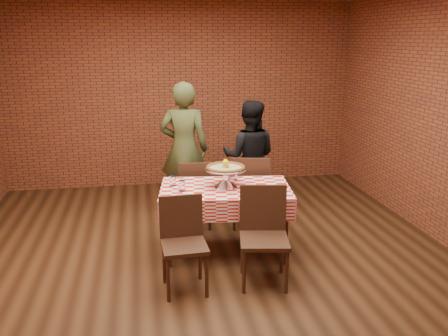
{
  "coord_description": "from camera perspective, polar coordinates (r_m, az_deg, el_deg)",
  "views": [
    {
      "loc": [
        -0.65,
        -4.58,
        2.33
      ],
      "look_at": [
        0.23,
        0.4,
        0.94
      ],
      "focal_mm": 38.22,
      "sensor_mm": 36.0,
      "label": 1
    }
  ],
  "objects": [
    {
      "name": "diner_black",
      "position": [
        6.47,
        3.06,
        1.36
      ],
      "size": [
        0.89,
        0.78,
        1.54
      ],
      "primitive_type": "imported",
      "rotation": [
        0.0,
        0.0,
        2.83
      ],
      "color": "black",
      "rests_on": "ground"
    },
    {
      "name": "pizza_stand",
      "position": [
        5.17,
        0.19,
        -1.16
      ],
      "size": [
        0.59,
        0.59,
        0.2
      ],
      "primitive_type": null,
      "rotation": [
        0.0,
        0.0,
        -0.38
      ],
      "color": "silver",
      "rests_on": "tablecloth"
    },
    {
      "name": "lemon",
      "position": [
        5.13,
        0.19,
        0.56
      ],
      "size": [
        0.09,
        0.09,
        0.09
      ],
      "primitive_type": "ellipsoid",
      "rotation": [
        0.0,
        0.0,
        -0.38
      ],
      "color": "#E1C00A",
      "rests_on": "pizza"
    },
    {
      "name": "condiment_caddy",
      "position": [
        5.45,
        0.98,
        -0.65
      ],
      "size": [
        0.11,
        0.09,
        0.14
      ],
      "primitive_type": "cube",
      "rotation": [
        0.0,
        0.0,
        0.11
      ],
      "color": "silver",
      "rests_on": "tablecloth"
    },
    {
      "name": "water_glass_right",
      "position": [
        5.25,
        -6.17,
        -1.5
      ],
      "size": [
        0.08,
        0.08,
        0.12
      ],
      "primitive_type": "cylinder",
      "rotation": [
        0.0,
        0.0,
        -0.13
      ],
      "color": "white",
      "rests_on": "tablecloth"
    },
    {
      "name": "water_glass_left",
      "position": [
        5.06,
        -5.07,
        -2.12
      ],
      "size": [
        0.08,
        0.08,
        0.12
      ],
      "primitive_type": "cylinder",
      "rotation": [
        0.0,
        0.0,
        -0.13
      ],
      "color": "white",
      "rests_on": "tablecloth"
    },
    {
      "name": "table",
      "position": [
        5.31,
        0.16,
        -6.27
      ],
      "size": [
        1.48,
        1.0,
        0.75
      ],
      "primitive_type": "cube",
      "rotation": [
        0.0,
        0.0,
        -0.13
      ],
      "color": "#42271A",
      "rests_on": "ground"
    },
    {
      "name": "chair_near_left",
      "position": [
        4.52,
        -4.77,
        -9.36
      ],
      "size": [
        0.43,
        0.43,
        0.89
      ],
      "primitive_type": null,
      "rotation": [
        0.0,
        0.0,
        0.05
      ],
      "color": "#42271A",
      "rests_on": "ground"
    },
    {
      "name": "tablecloth",
      "position": [
        5.21,
        0.17,
        -3.57
      ],
      "size": [
        1.52,
        1.04,
        0.24
      ],
      "primitive_type": null,
      "rotation": [
        0.0,
        0.0,
        -0.13
      ],
      "color": "red",
      "rests_on": "table"
    },
    {
      "name": "side_plate",
      "position": [
        5.14,
        5.49,
        -2.45
      ],
      "size": [
        0.18,
        0.18,
        0.01
      ],
      "primitive_type": "cylinder",
      "rotation": [
        0.0,
        0.0,
        -0.13
      ],
      "color": "white",
      "rests_on": "tablecloth"
    },
    {
      "name": "back_wall",
      "position": [
        7.66,
        -5.18,
        8.71
      ],
      "size": [
        5.5,
        0.0,
        5.5
      ],
      "primitive_type": "plane",
      "rotation": [
        1.57,
        0.0,
        0.0
      ],
      "color": "brown",
      "rests_on": "ground"
    },
    {
      "name": "sweetener_packet_b",
      "position": [
        5.12,
        7.55,
        -2.64
      ],
      "size": [
        0.05,
        0.04,
        0.0
      ],
      "primitive_type": "cube",
      "rotation": [
        0.0,
        0.0,
        -0.07
      ],
      "color": "white",
      "rests_on": "tablecloth"
    },
    {
      "name": "chair_near_right",
      "position": [
        4.63,
        4.82,
        -8.37
      ],
      "size": [
        0.53,
        0.53,
        0.94
      ],
      "primitive_type": null,
      "rotation": [
        0.0,
        0.0,
        -0.18
      ],
      "color": "#42271A",
      "rests_on": "ground"
    },
    {
      "name": "chair_far_left",
      "position": [
        6.01,
        -3.51,
        -3.01
      ],
      "size": [
        0.42,
        0.42,
        0.88
      ],
      "primitive_type": null,
      "rotation": [
        0.0,
        0.0,
        3.08
      ],
      "color": "#42271A",
      "rests_on": "ground"
    },
    {
      "name": "sweetener_packet_a",
      "position": [
        5.03,
        6.56,
        -2.94
      ],
      "size": [
        0.06,
        0.05,
        0.0
      ],
      "primitive_type": "cube",
      "rotation": [
        0.0,
        0.0,
        0.33
      ],
      "color": "white",
      "rests_on": "tablecloth"
    },
    {
      "name": "ground",
      "position": [
        5.18,
        -1.8,
        -11.38
      ],
      "size": [
        6.0,
        6.0,
        0.0
      ],
      "primitive_type": "plane",
      "color": "black",
      "rests_on": "ground"
    },
    {
      "name": "pizza",
      "position": [
        5.15,
        0.19,
        -0.01
      ],
      "size": [
        0.55,
        0.55,
        0.03
      ],
      "primitive_type": "cylinder",
      "rotation": [
        0.0,
        0.0,
        -0.38
      ],
      "color": "#C6B58B",
      "rests_on": "pizza_stand"
    },
    {
      "name": "diner_olive",
      "position": [
        6.4,
        -4.79,
        2.34
      ],
      "size": [
        0.72,
        0.55,
        1.79
      ],
      "primitive_type": "imported",
      "rotation": [
        0.0,
        0.0,
        2.94
      ],
      "color": "#424C26",
      "rests_on": "ground"
    },
    {
      "name": "chair_far_right",
      "position": [
        6.03,
        3.14,
        -2.64
      ],
      "size": [
        0.54,
        0.54,
        0.94
      ],
      "primitive_type": null,
      "rotation": [
        0.0,
        0.0,
        2.94
      ],
      "color": "#42271A",
      "rests_on": "ground"
    }
  ]
}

